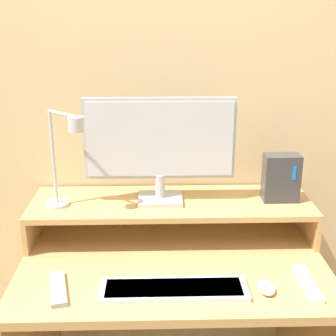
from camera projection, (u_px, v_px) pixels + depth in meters
wall_back at (170, 106)px, 1.88m from camera, size 6.00×0.05×2.50m
desk at (173, 315)px, 1.75m from camera, size 1.08×0.70×0.78m
monitor_shelf at (171, 206)px, 1.81m from camera, size 1.08×0.32×0.15m
monitor at (160, 145)px, 1.73m from camera, size 0.56×0.14×0.40m
desk_lamp at (65, 155)px, 1.65m from camera, size 0.18×0.17×0.37m
router_dock at (281, 178)px, 1.78m from camera, size 0.14×0.08×0.18m
keyboard at (174, 289)px, 1.47m from camera, size 0.47×0.13×0.02m
mouse at (266, 288)px, 1.48m from camera, size 0.05×0.09×0.03m
remote_control at (58, 289)px, 1.48m from camera, size 0.09×0.20×0.02m
remote_secondary at (308, 283)px, 1.51m from camera, size 0.04×0.21×0.02m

